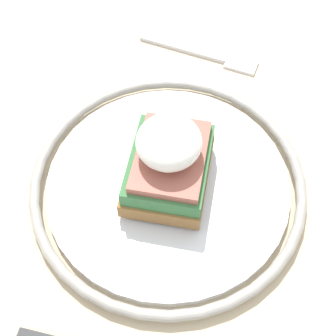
{
  "coord_description": "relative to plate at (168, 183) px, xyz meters",
  "views": [
    {
      "loc": [
        0.22,
        0.08,
        1.14
      ],
      "look_at": [
        0.0,
        0.04,
        0.79
      ],
      "focal_mm": 50.0,
      "sensor_mm": 36.0,
      "label": 1
    }
  ],
  "objects": [
    {
      "name": "dining_table",
      "position": [
        -0.0,
        -0.04,
        -0.13
      ],
      "size": [
        1.09,
        0.68,
        0.75
      ],
      "color": "#C6B28E",
      "rests_on": "ground_plane"
    },
    {
      "name": "plate",
      "position": [
        0.0,
        0.0,
        0.0
      ],
      "size": [
        0.26,
        0.26,
        0.02
      ],
      "color": "silver",
      "rests_on": "dining_table"
    },
    {
      "name": "sandwich",
      "position": [
        0.0,
        0.0,
        0.04
      ],
      "size": [
        0.09,
        0.07,
        0.08
      ],
      "color": "olive",
      "rests_on": "plate"
    },
    {
      "name": "fork",
      "position": [
        -0.18,
        0.01,
        -0.01
      ],
      "size": [
        0.04,
        0.14,
        0.0
      ],
      "color": "silver",
      "rests_on": "dining_table"
    }
  ]
}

